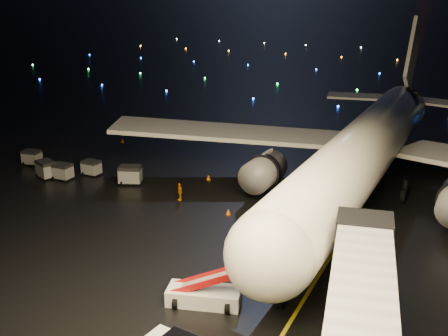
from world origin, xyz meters
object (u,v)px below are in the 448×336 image
(airliner, at_px, (373,113))
(baggage_cart_0, at_px, (91,168))
(baggage_cart_1, at_px, (130,175))
(baggage_cart_4, at_px, (32,157))
(baggage_cart_2, at_px, (46,169))
(crew_c, at_px, (180,192))
(belt_loader, at_px, (204,280))
(baggage_cart_3, at_px, (62,172))

(airliner, xyz_separation_m, baggage_cart_0, (-27.31, -7.91, -6.92))
(baggage_cart_1, relative_size, baggage_cart_4, 1.15)
(baggage_cart_1, bearing_deg, baggage_cart_2, 172.37)
(crew_c, height_order, baggage_cart_2, baggage_cart_2)
(airliner, distance_m, belt_loader, 26.45)
(belt_loader, relative_size, baggage_cart_4, 3.59)
(belt_loader, bearing_deg, baggage_cart_4, 135.01)
(crew_c, distance_m, baggage_cart_0, 12.28)
(belt_loader, xyz_separation_m, baggage_cart_0, (-22.14, 17.32, -0.88))
(crew_c, xyz_separation_m, baggage_cart_3, (-13.89, 0.03, -0.02))
(crew_c, bearing_deg, airliner, 78.75)
(belt_loader, distance_m, crew_c, 18.01)
(belt_loader, relative_size, crew_c, 4.03)
(baggage_cart_2, height_order, baggage_cart_3, baggage_cart_2)
(crew_c, xyz_separation_m, baggage_cart_1, (-6.75, 1.86, 0.08))
(belt_loader, relative_size, baggage_cart_2, 3.23)
(baggage_cart_1, height_order, baggage_cart_3, baggage_cart_1)
(baggage_cart_3, bearing_deg, airliner, 19.73)
(airliner, relative_size, baggage_cart_3, 27.98)
(baggage_cart_0, distance_m, baggage_cart_2, 4.59)
(belt_loader, bearing_deg, baggage_cart_0, 126.77)
(airliner, relative_size, baggage_cart_1, 24.91)
(airliner, height_order, baggage_cart_1, airliner)
(belt_loader, distance_m, baggage_cart_2, 29.70)
(baggage_cart_1, relative_size, baggage_cart_3, 1.12)
(belt_loader, bearing_deg, crew_c, 108.93)
(belt_loader, xyz_separation_m, baggage_cart_2, (-25.84, 14.62, -0.76))
(belt_loader, distance_m, baggage_cart_4, 35.02)
(crew_c, relative_size, baggage_cart_4, 0.89)
(crew_c, bearing_deg, belt_loader, -11.21)
(belt_loader, distance_m, baggage_cart_1, 23.77)
(baggage_cart_1, bearing_deg, crew_c, -36.38)
(airliner, distance_m, baggage_cart_4, 37.05)
(baggage_cart_3, bearing_deg, baggage_cart_2, -170.42)
(belt_loader, height_order, baggage_cart_2, belt_loader)
(baggage_cart_3, height_order, baggage_cart_4, baggage_cart_3)
(baggage_cart_0, distance_m, baggage_cart_3, 3.02)
(airliner, bearing_deg, baggage_cart_0, -162.58)
(airliner, xyz_separation_m, crew_c, (-15.26, -10.33, -6.85))
(airliner, relative_size, baggage_cart_2, 25.68)
(baggage_cart_1, xyz_separation_m, baggage_cart_4, (-13.54, 0.64, -0.12))
(crew_c, relative_size, baggage_cart_3, 0.87)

